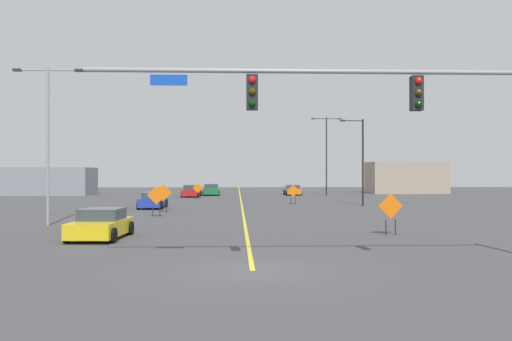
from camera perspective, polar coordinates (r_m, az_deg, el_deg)
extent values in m
plane|color=#444447|center=(15.74, -0.38, -10.96)|extent=(173.08, 173.08, 0.00)
cube|color=yellow|center=(63.61, -1.75, -2.84)|extent=(0.16, 96.16, 0.01)
cylinder|color=gray|center=(16.03, 8.67, 10.71)|extent=(14.95, 0.14, 0.14)
cube|color=black|center=(16.57, 17.25, 8.10)|extent=(0.34, 0.32, 1.05)
sphere|color=red|center=(16.46, 17.45, 9.39)|extent=(0.22, 0.22, 0.22)
sphere|color=#3C3106|center=(16.41, 17.45, 8.18)|extent=(0.22, 0.22, 0.22)
sphere|color=black|center=(16.36, 17.45, 6.97)|extent=(0.22, 0.22, 0.22)
cube|color=black|center=(15.65, -0.43, 8.58)|extent=(0.34, 0.32, 1.05)
sphere|color=red|center=(15.54, -0.41, 9.95)|extent=(0.22, 0.22, 0.22)
sphere|color=#3C3106|center=(15.48, -0.41, 8.68)|extent=(0.22, 0.22, 0.22)
sphere|color=black|center=(15.43, -0.41, 7.39)|extent=(0.22, 0.22, 0.22)
cube|color=#1447B7|center=(15.83, -9.57, 9.79)|extent=(1.10, 0.03, 0.32)
cylinder|color=black|center=(46.32, 11.68, 0.88)|extent=(0.16, 0.16, 7.61)
cylinder|color=black|center=(46.33, 10.60, 5.41)|extent=(1.78, 0.08, 0.08)
cube|color=#262628|center=(46.14, 9.51, 5.43)|extent=(0.44, 0.24, 0.14)
cylinder|color=gray|center=(30.89, -21.92, 2.47)|extent=(0.16, 0.16, 8.74)
cylinder|color=gray|center=(31.67, -23.37, 10.11)|extent=(1.69, 0.08, 0.08)
cube|color=#262628|center=(31.98, -24.80, 10.01)|extent=(0.44, 0.24, 0.14)
cylinder|color=gray|center=(31.11, -20.42, 10.29)|extent=(1.69, 0.08, 0.08)
cube|color=#262628|center=(30.86, -18.91, 10.37)|extent=(0.44, 0.24, 0.14)
cylinder|color=black|center=(66.84, 7.76, 1.55)|extent=(0.16, 0.16, 9.94)
cylinder|color=black|center=(67.02, 7.03, 5.67)|extent=(1.71, 0.08, 0.08)
cube|color=#262628|center=(66.89, 6.31, 5.69)|extent=(0.44, 0.24, 0.14)
cylinder|color=black|center=(67.31, 8.48, 5.65)|extent=(1.71, 0.08, 0.08)
cube|color=#262628|center=(67.47, 9.19, 5.64)|extent=(0.44, 0.24, 0.14)
cube|color=orange|center=(47.76, 4.12, -2.24)|extent=(1.13, 0.04, 1.13)
cylinder|color=black|center=(47.77, 3.86, -3.33)|extent=(0.05, 0.05, 0.65)
cylinder|color=black|center=(47.82, 4.38, -3.33)|extent=(0.05, 0.05, 0.65)
cube|color=orange|center=(38.66, -10.17, -2.42)|extent=(1.26, 0.06, 1.26)
cylinder|color=black|center=(38.75, -10.53, -3.96)|extent=(0.05, 0.05, 0.79)
cylinder|color=black|center=(38.67, -9.81, -3.97)|extent=(0.05, 0.05, 0.79)
cube|color=orange|center=(34.75, -10.90, -2.70)|extent=(1.22, 0.05, 1.22)
cylinder|color=black|center=(34.85, -11.29, -4.38)|extent=(0.05, 0.05, 0.79)
cylinder|color=black|center=(34.78, -10.52, -4.39)|extent=(0.05, 0.05, 0.79)
cube|color=orange|center=(25.06, 14.59, -3.81)|extent=(1.20, 0.23, 1.21)
cylinder|color=black|center=(25.04, 14.11, -6.09)|extent=(0.05, 0.05, 0.73)
cylinder|color=black|center=(25.24, 15.08, -6.04)|extent=(0.05, 0.05, 0.73)
cube|color=orange|center=(57.73, -6.42, -1.91)|extent=(1.14, 0.24, 1.15)
cylinder|color=black|center=(57.74, -6.64, -2.81)|extent=(0.05, 0.05, 0.62)
cylinder|color=black|center=(57.78, -6.20, -2.80)|extent=(0.05, 0.05, 0.62)
cube|color=#196B38|center=(66.46, -4.96, -2.28)|extent=(2.08, 4.04, 0.73)
cube|color=#333D47|center=(66.64, -4.96, -1.72)|extent=(1.82, 2.39, 0.55)
cylinder|color=black|center=(65.09, -5.80, -2.50)|extent=(0.25, 0.65, 0.64)
cylinder|color=black|center=(65.09, -4.12, -2.50)|extent=(0.25, 0.65, 0.64)
cylinder|color=black|center=(67.86, -5.76, -2.41)|extent=(0.25, 0.65, 0.64)
cylinder|color=black|center=(67.86, -4.15, -2.41)|extent=(0.25, 0.65, 0.64)
cube|color=gold|center=(24.05, -16.72, -6.04)|extent=(2.12, 4.09, 0.66)
cube|color=#333D47|center=(24.19, -16.58, -4.61)|extent=(1.81, 1.92, 0.51)
cylinder|color=black|center=(23.07, -20.06, -6.71)|extent=(0.25, 0.65, 0.64)
cylinder|color=black|center=(22.46, -15.47, -6.89)|extent=(0.25, 0.65, 0.64)
cylinder|color=black|center=(25.69, -17.82, -6.04)|extent=(0.25, 0.65, 0.64)
cylinder|color=black|center=(25.14, -13.67, -6.17)|extent=(0.25, 0.65, 0.64)
cube|color=#1E389E|center=(43.24, -11.29, -3.43)|extent=(1.80, 4.15, 0.68)
cube|color=#333D47|center=(43.42, -11.25, -2.67)|extent=(1.62, 2.05, 0.46)
cylinder|color=black|center=(41.98, -12.82, -3.77)|extent=(0.22, 0.64, 0.64)
cylinder|color=black|center=(41.69, -10.39, -3.80)|extent=(0.22, 0.64, 0.64)
cylinder|color=black|center=(44.83, -12.13, -3.54)|extent=(0.22, 0.64, 0.64)
cylinder|color=black|center=(44.56, -9.85, -3.56)|extent=(0.22, 0.64, 0.64)
cube|color=red|center=(62.32, -7.11, -2.43)|extent=(2.06, 4.47, 0.69)
cube|color=#333D47|center=(62.51, -7.09, -1.84)|extent=(1.78, 2.35, 0.58)
cylinder|color=black|center=(60.94, -8.17, -2.66)|extent=(0.25, 0.65, 0.64)
cylinder|color=black|center=(60.69, -6.43, -2.67)|extent=(0.25, 0.65, 0.64)
cylinder|color=black|center=(63.97, -7.76, -2.54)|extent=(0.25, 0.65, 0.64)
cylinder|color=black|center=(63.74, -6.10, -2.55)|extent=(0.25, 0.65, 0.64)
cube|color=orange|center=(67.04, 4.03, -2.29)|extent=(1.86, 4.07, 0.67)
cube|color=#333D47|center=(66.82, 4.05, -1.80)|extent=(1.65, 2.24, 0.49)
cylinder|color=black|center=(68.56, 4.63, -2.39)|extent=(0.23, 0.64, 0.64)
cylinder|color=black|center=(68.34, 3.13, -2.39)|extent=(0.23, 0.64, 0.64)
cylinder|color=black|center=(65.76, 4.96, -2.48)|extent=(0.23, 0.64, 0.64)
cylinder|color=black|center=(65.53, 3.40, -2.49)|extent=(0.23, 0.64, 0.64)
cube|color=gray|center=(72.44, -21.71, -1.10)|extent=(10.73, 5.99, 3.55)
cube|color=gray|center=(75.49, 16.16, -0.76)|extent=(10.33, 5.81, 4.37)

